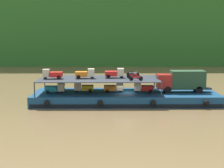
% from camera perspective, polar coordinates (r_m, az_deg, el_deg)
% --- Properties ---
extents(ground_plane, '(400.00, 400.00, 0.00)m').
position_cam_1_polar(ground_plane, '(50.49, 2.18, -3.03)').
color(ground_plane, brown).
extents(cargo_barge, '(26.21, 8.96, 1.50)m').
position_cam_1_polar(cargo_barge, '(50.31, 2.18, -2.20)').
color(cargo_barge, navy).
rests_on(cargo_barge, ground).
extents(covered_lorry, '(7.90, 2.45, 3.10)m').
position_cam_1_polar(covered_lorry, '(51.03, 11.34, 0.57)').
color(covered_lorry, maroon).
rests_on(covered_lorry, cargo_barge).
extents(cargo_rack, '(17.01, 7.57, 2.00)m').
position_cam_1_polar(cargo_rack, '(49.89, -2.17, 0.83)').
color(cargo_rack, '#2D333D').
rests_on(cargo_rack, cargo_barge).
extents(mini_truck_lower_stern, '(2.76, 1.24, 1.38)m').
position_cam_1_polar(mini_truck_lower_stern, '(50.20, -9.24, -0.66)').
color(mini_truck_lower_stern, teal).
rests_on(mini_truck_lower_stern, cargo_barge).
extents(mini_truck_lower_aft, '(2.77, 1.26, 1.38)m').
position_cam_1_polar(mini_truck_lower_aft, '(50.44, -4.65, -0.53)').
color(mini_truck_lower_aft, gold).
rests_on(mini_truck_lower_aft, cargo_barge).
extents(mini_truck_lower_mid, '(2.78, 1.26, 1.38)m').
position_cam_1_polar(mini_truck_lower_mid, '(50.14, 0.30, -0.56)').
color(mini_truck_lower_mid, orange).
rests_on(mini_truck_lower_mid, cargo_barge).
extents(mini_truck_lower_fore, '(2.77, 1.26, 1.38)m').
position_cam_1_polar(mini_truck_lower_fore, '(50.18, 5.15, -0.59)').
color(mini_truck_lower_fore, red).
rests_on(mini_truck_lower_fore, cargo_barge).
extents(mini_truck_upper_stern, '(2.77, 1.26, 1.38)m').
position_cam_1_polar(mini_truck_upper_stern, '(50.08, -9.72, 1.62)').
color(mini_truck_upper_stern, red).
rests_on(mini_truck_upper_stern, cargo_rack).
extents(mini_truck_upper_mid, '(2.79, 1.30, 1.38)m').
position_cam_1_polar(mini_truck_upper_mid, '(49.95, -4.38, 1.70)').
color(mini_truck_upper_mid, orange).
rests_on(mini_truck_upper_mid, cargo_rack).
extents(mini_truck_upper_fore, '(2.78, 1.26, 1.38)m').
position_cam_1_polar(mini_truck_upper_fore, '(50.42, 0.46, 1.79)').
color(mini_truck_upper_fore, red).
rests_on(mini_truck_upper_fore, cargo_rack).
extents(motorcycle_upper_port, '(1.90, 0.55, 0.87)m').
position_cam_1_polar(motorcycle_upper_port, '(47.68, 3.92, 1.07)').
color(motorcycle_upper_port, black).
rests_on(motorcycle_upper_port, cargo_rack).
extents(motorcycle_upper_centre, '(1.90, 0.55, 0.87)m').
position_cam_1_polar(motorcycle_upper_centre, '(49.91, 3.48, 1.40)').
color(motorcycle_upper_centre, black).
rests_on(motorcycle_upper_centre, cargo_rack).
extents(motorcycle_upper_stbd, '(1.90, 0.55, 0.87)m').
position_cam_1_polar(motorcycle_upper_stbd, '(52.17, 3.40, 1.71)').
color(motorcycle_upper_stbd, black).
rests_on(motorcycle_upper_stbd, cargo_rack).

